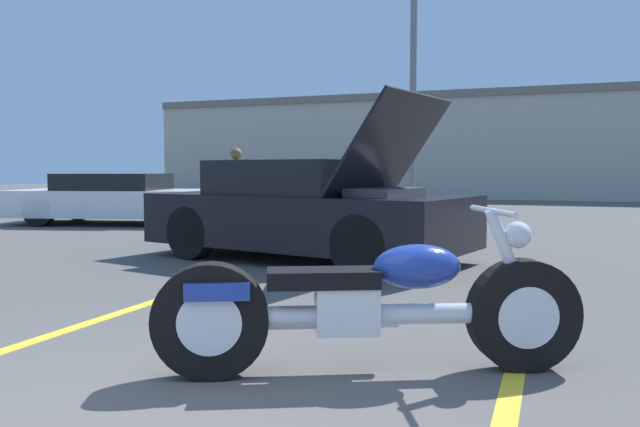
{
  "coord_description": "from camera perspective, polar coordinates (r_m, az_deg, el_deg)",
  "views": [
    {
      "loc": [
        1.68,
        -1.86,
        1.19
      ],
      "look_at": [
        -0.28,
        3.32,
        0.8
      ],
      "focal_mm": 35.0,
      "sensor_mm": 36.0,
      "label": 1
    }
  ],
  "objects": [
    {
      "name": "spectator_by_show_car",
      "position": [
        11.53,
        -7.64,
        2.72
      ],
      "size": [
        0.52,
        0.21,
        1.59
      ],
      "color": "#38476B",
      "rests_on": "ground"
    },
    {
      "name": "far_building",
      "position": [
        27.62,
        17.29,
        6.22
      ],
      "size": [
        32.0,
        4.2,
        4.4
      ],
      "color": "#B2AD9E",
      "rests_on": "ground"
    },
    {
      "name": "light_pole",
      "position": [
        16.99,
        8.82,
        12.89
      ],
      "size": [
        1.21,
        0.28,
        6.9
      ],
      "color": "slate",
      "rests_on": "ground"
    },
    {
      "name": "parked_car_left_row",
      "position": [
        14.41,
        -17.73,
        1.26
      ],
      "size": [
        5.03,
        3.03,
        1.11
      ],
      "rotation": [
        0.0,
        0.0,
        0.25
      ],
      "color": "white",
      "rests_on": "ground"
    },
    {
      "name": "motorcycle",
      "position": [
        3.66,
        4.5,
        -8.43
      ],
      "size": [
        2.33,
        1.23,
        0.97
      ],
      "rotation": [
        0.0,
        0.0,
        0.44
      ],
      "color": "black",
      "rests_on": "ground"
    },
    {
      "name": "parking_stripe_foreground",
      "position": [
        5.1,
        -21.58,
        -9.68
      ],
      "size": [
        0.12,
        4.75,
        0.01
      ],
      "primitive_type": "cube",
      "color": "yellow",
      "rests_on": "ground"
    },
    {
      "name": "show_car_hood_open",
      "position": [
        8.25,
        -1.04,
        0.25
      ],
      "size": [
        4.52,
        2.81,
        2.08
      ],
      "rotation": [
        0.0,
        0.0,
        -0.23
      ],
      "color": "black",
      "rests_on": "ground"
    },
    {
      "name": "parking_stripe_middle",
      "position": [
        3.85,
        17.3,
        -14.09
      ],
      "size": [
        0.12,
        4.75,
        0.01
      ],
      "primitive_type": "cube",
      "color": "yellow",
      "rests_on": "ground"
    }
  ]
}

